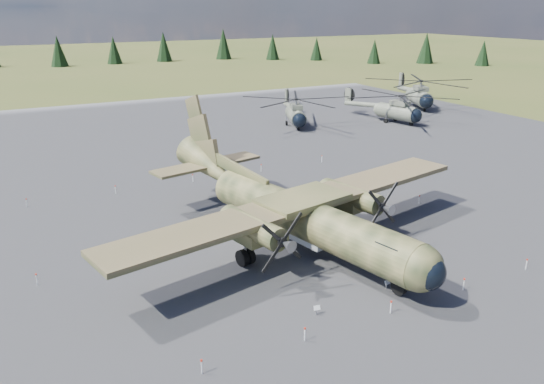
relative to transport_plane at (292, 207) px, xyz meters
name	(u,v)px	position (x,y,z in m)	size (l,w,h in m)	color
ground	(261,238)	(-1.67, 2.07, -3.03)	(500.00, 500.00, 0.00)	brown
apron	(214,199)	(-1.67, 12.07, -3.03)	(120.00, 120.00, 0.04)	slate
transport_plane	(292,207)	(0.00, 0.00, 0.00)	(31.91, 28.64, 10.54)	#313A1F
helicopter_near	(296,106)	(21.45, 36.64, 0.07)	(22.12, 22.12, 4.37)	slate
helicopter_mid	(397,103)	(36.81, 31.53, 0.13)	(20.92, 22.16, 4.45)	slate
helicopter_far	(420,88)	(48.76, 39.68, 0.57)	(26.35, 26.35, 5.08)	slate
info_placard_left	(317,309)	(-3.68, -9.51, -2.62)	(0.41, 0.22, 0.62)	gray
info_placard_right	(387,283)	(1.99, -9.04, -2.58)	(0.45, 0.27, 0.67)	gray
barrier_fence	(256,233)	(-2.13, 1.99, -2.52)	(33.12, 29.62, 0.85)	white
treeline	(300,225)	(-3.38, -6.93, 1.77)	(303.92, 306.65, 10.85)	black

